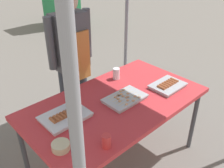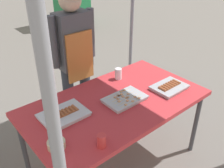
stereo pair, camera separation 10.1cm
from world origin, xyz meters
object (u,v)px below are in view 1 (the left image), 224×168
(tray_meat_skewers, at_px, (125,98))
(drink_cup_near_edge, at_px, (116,74))
(tray_grilled_sausages, at_px, (168,85))
(condiment_bowl, at_px, (61,146))
(tray_pork_links, at_px, (65,116))
(stall_table, at_px, (116,106))
(vendor_woman, at_px, (71,55))
(drink_cup_by_wok, at_px, (106,141))

(tray_meat_skewers, bearing_deg, drink_cup_near_edge, 56.91)
(drink_cup_near_edge, bearing_deg, tray_grilled_sausages, -62.64)
(tray_meat_skewers, relative_size, condiment_bowl, 2.95)
(tray_meat_skewers, relative_size, drink_cup_near_edge, 3.23)
(tray_pork_links, bearing_deg, stall_table, -12.02)
(tray_meat_skewers, xyz_separation_m, condiment_bowl, (-0.74, -0.12, 0.01))
(tray_meat_skewers, height_order, drink_cup_near_edge, drink_cup_near_edge)
(stall_table, distance_m, condiment_bowl, 0.70)
(condiment_bowl, bearing_deg, vendor_woman, 50.48)
(tray_meat_skewers, xyz_separation_m, vendor_woman, (-0.02, 0.76, 0.18))
(tray_meat_skewers, bearing_deg, condiment_bowl, -170.80)
(stall_table, height_order, tray_meat_skewers, tray_meat_skewers)
(tray_pork_links, height_order, drink_cup_by_wok, drink_cup_by_wok)
(tray_pork_links, bearing_deg, drink_cup_near_edge, 14.38)
(drink_cup_near_edge, bearing_deg, vendor_woman, 118.98)
(vendor_woman, bearing_deg, drink_cup_near_edge, 118.98)
(drink_cup_near_edge, relative_size, drink_cup_by_wok, 1.14)
(tray_grilled_sausages, bearing_deg, tray_meat_skewers, 164.74)
(tray_pork_links, xyz_separation_m, drink_cup_near_edge, (0.75, 0.19, 0.04))
(drink_cup_near_edge, relative_size, vendor_woman, 0.07)
(stall_table, relative_size, tray_meat_skewers, 4.36)
(drink_cup_by_wok, distance_m, vendor_woman, 1.18)
(tray_grilled_sausages, xyz_separation_m, drink_cup_near_edge, (-0.24, 0.46, 0.04))
(condiment_bowl, height_order, drink_cup_near_edge, drink_cup_near_edge)
(stall_table, distance_m, tray_pork_links, 0.48)
(stall_table, height_order, drink_cup_near_edge, drink_cup_near_edge)
(vendor_woman, bearing_deg, tray_pork_links, 50.16)
(tray_pork_links, relative_size, vendor_woman, 0.23)
(tray_meat_skewers, bearing_deg, vendor_woman, 91.19)
(vendor_woman, bearing_deg, stall_table, 85.97)
(tray_grilled_sausages, distance_m, condiment_bowl, 1.20)
(tray_meat_skewers, xyz_separation_m, drink_cup_near_edge, (0.22, 0.33, 0.04))
(tray_grilled_sausages, xyz_separation_m, tray_meat_skewers, (-0.46, 0.12, -0.00))
(drink_cup_by_wok, bearing_deg, tray_meat_skewers, 31.94)
(stall_table, distance_m, vendor_woman, 0.76)
(drink_cup_by_wok, bearing_deg, drink_cup_near_edge, 41.98)
(drink_cup_by_wok, bearing_deg, tray_grilled_sausages, 11.12)
(tray_grilled_sausages, relative_size, drink_cup_near_edge, 2.82)
(stall_table, bearing_deg, condiment_bowl, -166.24)
(condiment_bowl, xyz_separation_m, drink_cup_by_wok, (0.24, -0.19, 0.02))
(tray_grilled_sausages, distance_m, drink_cup_by_wok, 0.98)
(stall_table, relative_size, drink_cup_near_edge, 14.07)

